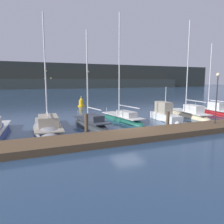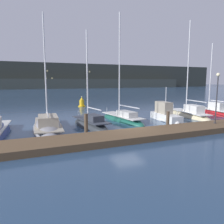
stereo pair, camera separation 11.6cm
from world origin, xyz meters
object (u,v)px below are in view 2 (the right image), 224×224
at_px(channel_buoy, 82,103).
at_px(dock_lamppost, 217,90).
at_px(sailboat_berth_5, 90,126).
at_px(motorboat_berth_7, 165,117).
at_px(sailboat_berth_4, 48,128).
at_px(sailboat_berth_9, 212,112).
at_px(sailboat_berth_8, 189,115).
at_px(sailboat_berth_6, 122,119).

relative_size(channel_buoy, dock_lamppost, 0.39).
height_order(sailboat_berth_5, motorboat_berth_7, sailboat_berth_5).
relative_size(sailboat_berth_4, sailboat_berth_5, 1.15).
xyz_separation_m(sailboat_berth_9, dock_lamppost, (-6.58, -6.39, 3.15)).
height_order(sailboat_berth_8, channel_buoy, sailboat_berth_8).
xyz_separation_m(sailboat_berth_4, sailboat_berth_5, (3.67, -0.62, 0.00)).
bearing_deg(motorboat_berth_7, sailboat_berth_4, 177.64).
bearing_deg(sailboat_berth_4, sailboat_berth_8, 1.43).
bearing_deg(sailboat_berth_5, sailboat_berth_9, 5.40).
distance_m(sailboat_berth_5, sailboat_berth_6, 4.40).
distance_m(sailboat_berth_4, sailboat_berth_9, 20.22).
xyz_separation_m(sailboat_berth_5, sailboat_berth_6, (4.05, 1.72, 0.02)).
relative_size(sailboat_berth_5, sailboat_berth_8, 0.80).
bearing_deg(sailboat_berth_5, motorboat_berth_7, 0.84).
bearing_deg(sailboat_berth_5, sailboat_berth_8, 4.70).
bearing_deg(sailboat_berth_8, sailboat_berth_9, 7.49).
height_order(sailboat_berth_6, motorboat_berth_7, sailboat_berth_6).
distance_m(sailboat_berth_4, dock_lamppost, 15.02).
bearing_deg(sailboat_berth_6, motorboat_berth_7, -20.55).
relative_size(sailboat_berth_9, dock_lamppost, 2.13).
bearing_deg(channel_buoy, sailboat_berth_4, -115.27).
bearing_deg(motorboat_berth_7, dock_lamppost, -71.76).
height_order(sailboat_berth_5, dock_lamppost, sailboat_berth_5).
distance_m(sailboat_berth_5, motorboat_berth_7, 8.32).
xyz_separation_m(sailboat_berth_9, channel_buoy, (-13.06, 14.17, 0.40)).
bearing_deg(sailboat_berth_9, sailboat_berth_8, -172.51).
bearing_deg(sailboat_berth_8, sailboat_berth_6, 175.18).
distance_m(sailboat_berth_8, channel_buoy, 17.22).
height_order(sailboat_berth_6, channel_buoy, sailboat_berth_6).
distance_m(sailboat_berth_5, dock_lamppost, 11.52).
height_order(sailboat_berth_5, sailboat_berth_9, sailboat_berth_9).
relative_size(sailboat_berth_8, channel_buoy, 6.86).
distance_m(sailboat_berth_4, sailboat_berth_6, 7.80).
relative_size(sailboat_berth_4, channel_buoy, 6.30).
relative_size(sailboat_berth_9, channel_buoy, 5.51).
relative_size(sailboat_berth_6, channel_buoy, 6.84).
xyz_separation_m(sailboat_berth_5, dock_lamppost, (9.95, -4.82, 3.24)).
bearing_deg(dock_lamppost, channel_buoy, 107.49).
bearing_deg(motorboat_berth_7, sailboat_berth_9, 9.94).
distance_m(motorboat_berth_7, sailboat_berth_9, 8.34).
xyz_separation_m(motorboat_berth_7, dock_lamppost, (1.63, -4.95, 3.05)).
bearing_deg(sailboat_berth_5, dock_lamppost, -25.87).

